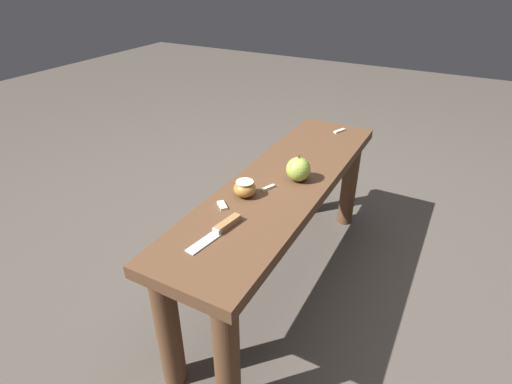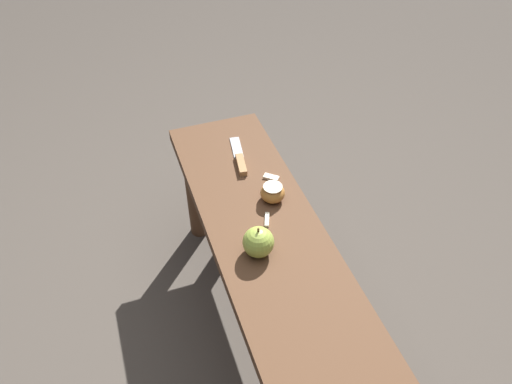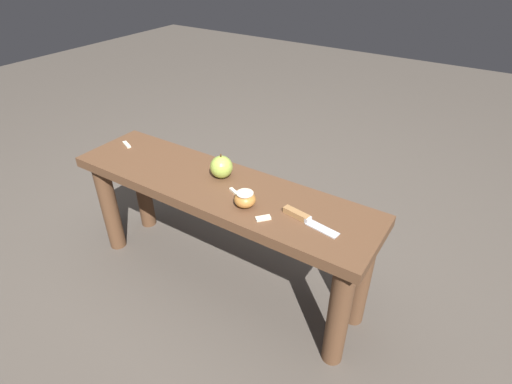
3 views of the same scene
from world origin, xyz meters
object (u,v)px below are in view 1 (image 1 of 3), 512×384
at_px(wooden_bench, 282,205).
at_px(knife, 222,228).
at_px(apple_whole, 298,169).
at_px(apple_cut, 245,188).

relative_size(wooden_bench, knife, 5.96).
relative_size(wooden_bench, apple_whole, 12.75).
bearing_deg(knife, wooden_bench, -174.71).
height_order(wooden_bench, apple_cut, apple_cut).
xyz_separation_m(wooden_bench, knife, (-0.36, 0.02, 0.12)).
bearing_deg(apple_cut, knife, -169.15).
xyz_separation_m(knife, apple_whole, (0.38, -0.07, 0.03)).
height_order(wooden_bench, knife, knife).
distance_m(wooden_bench, apple_whole, 0.16).
bearing_deg(apple_whole, apple_cut, 148.85).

